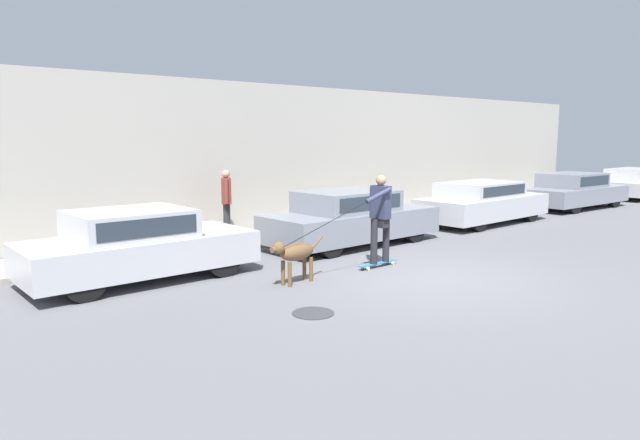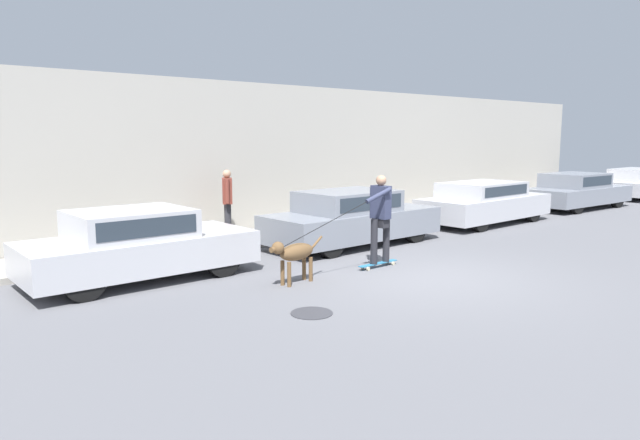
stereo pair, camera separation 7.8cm
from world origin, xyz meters
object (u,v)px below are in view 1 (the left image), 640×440
object	(u,v)px
parked_car_1	(351,219)
fire_hydrant	(588,192)
parked_car_2	(482,203)
pedestrian_with_bag	(226,201)
parked_car_0	(137,246)
parked_car_3	(574,191)
parked_car_4	(636,183)
dog	(295,253)
skateboarder	(380,215)

from	to	relation	value
parked_car_1	fire_hydrant	size ratio (longest dim) A/B	6.95
parked_car_2	pedestrian_with_bag	world-z (taller)	pedestrian_with_bag
pedestrian_with_bag	parked_car_0	bearing A→B (deg)	-116.01
parked_car_1	parked_car_0	bearing A→B (deg)	178.52
parked_car_3	parked_car_4	bearing A→B (deg)	1.92
parked_car_2	parked_car_3	bearing A→B (deg)	-1.63
dog	fire_hydrant	world-z (taller)	dog
parked_car_0	pedestrian_with_bag	xyz separation A→B (m)	(3.07, 2.12, 0.40)
parked_car_4	parked_car_0	bearing A→B (deg)	179.04
dog	fire_hydrant	distance (m)	17.04
parked_car_0	parked_car_4	distance (m)	21.21
parked_car_1	parked_car_4	world-z (taller)	parked_car_1
parked_car_2	parked_car_3	distance (m)	5.52
parked_car_0	parked_car_1	distance (m)	5.12
parked_car_3	skateboarder	bearing A→B (deg)	-168.39
parked_car_2	parked_car_0	bearing A→B (deg)	178.34
parked_car_4	skateboarder	xyz separation A→B (m)	(-17.22, -2.02, 0.41)
parked_car_1	parked_car_2	xyz separation A→B (m)	(5.22, -0.00, -0.01)
parked_car_2	dog	xyz separation A→B (m)	(-8.39, -1.99, -0.07)
parked_car_1	parked_car_4	size ratio (longest dim) A/B	1.05
parked_car_0	skateboarder	world-z (taller)	skateboarder
pedestrian_with_bag	parked_car_4	bearing A→B (deg)	22.64
parked_car_0	skateboarder	distance (m)	4.49
fire_hydrant	parked_car_3	bearing A→B (deg)	-164.35
parked_car_4	skateboarder	distance (m)	17.35
parked_car_4	fire_hydrant	bearing A→B (deg)	160.63
parked_car_2	parked_car_3	xyz separation A→B (m)	(5.52, 0.00, 0.00)
dog	parked_car_0	bearing A→B (deg)	-53.45
parked_car_3	pedestrian_with_bag	distance (m)	12.97
parked_car_0	pedestrian_with_bag	distance (m)	3.75
parked_car_1	fire_hydrant	xyz separation A→B (m)	(13.64, 0.82, -0.29)
parked_car_1	pedestrian_with_bag	xyz separation A→B (m)	(-2.05, 2.12, 0.39)
parked_car_2	dog	distance (m)	8.62
skateboarder	parked_car_2	bearing A→B (deg)	-164.04
parked_car_1	skateboarder	xyz separation A→B (m)	(-1.13, -2.02, 0.40)
parked_car_2	skateboarder	bearing A→B (deg)	-164.03
parked_car_4	pedestrian_with_bag	xyz separation A→B (m)	(-18.14, 2.12, 0.40)
parked_car_0	parked_car_3	world-z (taller)	parked_car_0
parked_car_3	skateboarder	size ratio (longest dim) A/B	1.58
parked_car_4	dog	distance (m)	19.36
skateboarder	pedestrian_with_bag	size ratio (longest dim) A/B	1.78
parked_car_0	parked_car_2	size ratio (longest dim) A/B	0.88
parked_car_2	fire_hydrant	size ratio (longest dim) A/B	7.08
parked_car_0	skateboarder	bearing A→B (deg)	-27.50
fire_hydrant	skateboarder	bearing A→B (deg)	-169.14
parked_car_0	pedestrian_with_bag	size ratio (longest dim) A/B	2.44
parked_car_1	pedestrian_with_bag	distance (m)	2.98
fire_hydrant	dog	bearing A→B (deg)	-170.52
parked_car_0	parked_car_1	xyz separation A→B (m)	(5.12, -0.00, 0.01)
parked_car_4	parked_car_3	bearing A→B (deg)	179.02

